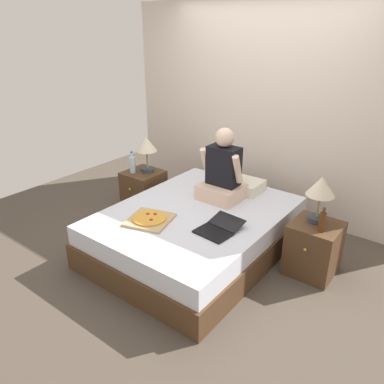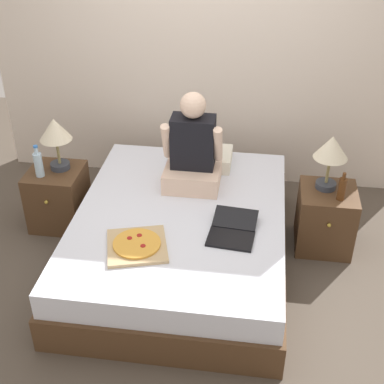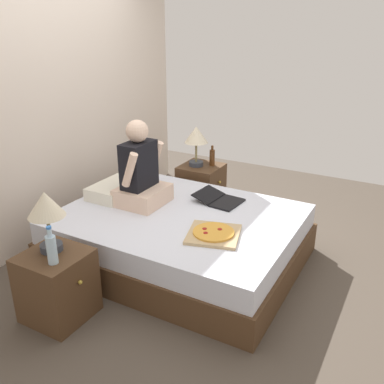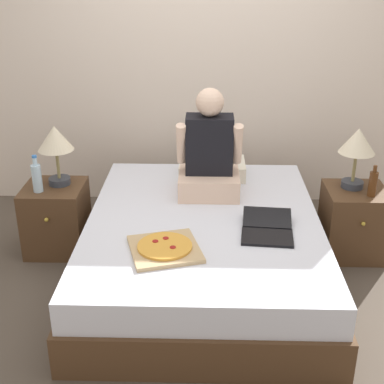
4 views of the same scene
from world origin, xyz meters
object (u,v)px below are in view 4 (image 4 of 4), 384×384
at_px(lamp_on_right_nightstand, 357,145).
at_px(beer_bottle, 373,183).
at_px(nightstand_right, 353,222).
at_px(pizza_box, 165,248).
at_px(water_bottle, 37,177).
at_px(nightstand_left, 57,218).
at_px(lamp_on_left_nightstand, 55,142).
at_px(laptop, 267,231).
at_px(bed, 203,248).
at_px(person_seated, 209,156).

bearing_deg(lamp_on_right_nightstand, beer_bottle, -56.31).
bearing_deg(nightstand_right, pizza_box, -148.59).
bearing_deg(lamp_on_right_nightstand, nightstand_right, -59.07).
distance_m(water_bottle, beer_bottle, 2.39).
height_order(nightstand_left, lamp_on_left_nightstand, lamp_on_left_nightstand).
relative_size(water_bottle, laptop, 0.63).
distance_m(bed, pizza_box, 0.56).
xyz_separation_m(nightstand_left, beer_bottle, (2.31, -0.10, 0.36)).
distance_m(nightstand_left, beer_bottle, 2.34).
height_order(nightstand_right, laptop, laptop).
relative_size(water_bottle, beer_bottle, 1.20).
height_order(nightstand_left, pizza_box, nightstand_left).
height_order(person_seated, laptop, person_seated).
bearing_deg(laptop, pizza_box, -159.43).
xyz_separation_m(water_bottle, person_seated, (1.23, 0.14, 0.12)).
distance_m(lamp_on_left_nightstand, lamp_on_right_nightstand, 2.17).
relative_size(bed, beer_bottle, 9.01).
xyz_separation_m(lamp_on_left_nightstand, person_seated, (1.11, 0.00, -0.09)).
height_order(lamp_on_left_nightstand, lamp_on_right_nightstand, same).
relative_size(lamp_on_left_nightstand, beer_bottle, 1.96).
distance_m(person_seated, pizza_box, 0.95).
bearing_deg(lamp_on_left_nightstand, beer_bottle, -3.79).
relative_size(nightstand_left, laptop, 1.18).
bearing_deg(bed, laptop, -27.58).
height_order(laptop, pizza_box, laptop).
bearing_deg(pizza_box, water_bottle, 142.98).
height_order(bed, nightstand_right, nightstand_right).
height_order(water_bottle, lamp_on_right_nightstand, lamp_on_right_nightstand).
distance_m(nightstand_left, lamp_on_right_nightstand, 2.28).
distance_m(nightstand_right, lamp_on_right_nightstand, 0.59).
xyz_separation_m(water_bottle, beer_bottle, (2.39, -0.01, -0.02)).
xyz_separation_m(person_seated, pizza_box, (-0.26, -0.87, -0.27)).
height_order(beer_bottle, pizza_box, beer_bottle).
bearing_deg(bed, lamp_on_left_nightstand, 158.59).
distance_m(bed, laptop, 0.52).
height_order(lamp_on_left_nightstand, water_bottle, lamp_on_left_nightstand).
bearing_deg(lamp_on_right_nightstand, nightstand_left, -178.70).
bearing_deg(person_seated, bed, -94.65).
xyz_separation_m(person_seated, laptop, (0.37, -0.64, -0.27)).
height_order(lamp_on_right_nightstand, person_seated, person_seated).
relative_size(water_bottle, person_seated, 0.35).
bearing_deg(beer_bottle, person_seated, 172.46).
distance_m(water_bottle, lamp_on_right_nightstand, 2.30).
distance_m(bed, lamp_on_right_nightstand, 1.32).
xyz_separation_m(nightstand_right, beer_bottle, (0.07, -0.10, 0.36)).
height_order(lamp_on_left_nightstand, laptop, lamp_on_left_nightstand).
bearing_deg(lamp_on_right_nightstand, pizza_box, -146.48).
bearing_deg(lamp_on_left_nightstand, water_bottle, -130.60).
height_order(nightstand_left, lamp_on_right_nightstand, lamp_on_right_nightstand).
distance_m(nightstand_right, beer_bottle, 0.38).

